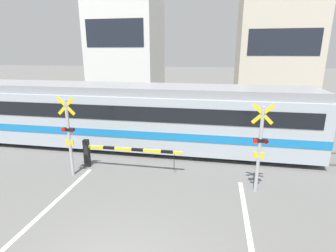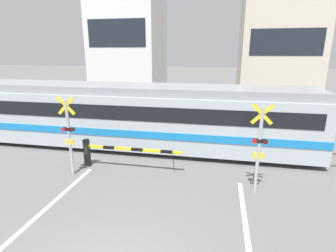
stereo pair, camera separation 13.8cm
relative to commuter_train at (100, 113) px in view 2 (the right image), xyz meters
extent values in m
cube|color=#5B564C|center=(3.78, -0.72, -1.60)|extent=(50.00, 0.10, 0.08)
cube|color=#5B564C|center=(3.78, 0.72, -1.60)|extent=(50.00, 0.10, 0.08)
cube|color=white|center=(0.85, -7.50, -1.64)|extent=(0.14, 9.09, 0.01)
cube|color=#ADB7C1|center=(0.00, 0.00, -0.18)|extent=(20.34, 2.80, 2.47)
cube|color=gray|center=(0.00, 0.00, 1.24)|extent=(20.14, 2.47, 0.36)
cube|color=#197AC6|center=(0.00, 0.00, -0.55)|extent=(20.36, 2.86, 0.32)
cube|color=black|center=(0.00, 0.00, 0.38)|extent=(19.53, 2.85, 0.64)
cylinder|color=black|center=(-6.30, 0.72, -1.26)|extent=(0.76, 0.12, 0.76)
cylinder|color=black|center=(6.31, -0.72, -1.26)|extent=(0.76, 0.12, 0.76)
cylinder|color=black|center=(6.31, 0.72, -1.26)|extent=(0.76, 0.12, 0.76)
cube|color=black|center=(0.60, -2.65, -1.06)|extent=(0.20, 0.20, 1.16)
cube|color=yellow|center=(2.57, -2.65, -0.76)|extent=(3.93, 0.09, 0.09)
cube|color=black|center=(1.59, -2.65, -0.76)|extent=(0.47, 0.10, 0.10)
cube|color=black|center=(2.76, -2.65, -0.76)|extent=(0.47, 0.10, 0.10)
cube|color=black|center=(3.94, -2.65, -0.76)|extent=(0.47, 0.10, 0.10)
cylinder|color=black|center=(4.22, -2.65, -1.16)|extent=(0.02, 0.02, 0.70)
cube|color=black|center=(6.95, 2.53, -1.06)|extent=(0.20, 0.20, 1.16)
cube|color=yellow|center=(4.99, 2.53, -0.76)|extent=(3.93, 0.09, 0.09)
cube|color=black|center=(5.97, 2.53, -0.76)|extent=(0.47, 0.10, 0.10)
cube|color=black|center=(4.79, 2.53, -0.76)|extent=(0.47, 0.10, 0.10)
cube|color=black|center=(3.62, 2.53, -0.76)|extent=(0.47, 0.10, 0.10)
cylinder|color=black|center=(3.34, 2.53, -1.16)|extent=(0.02, 0.02, 0.70)
cylinder|color=#B2B2B7|center=(0.40, -3.46, -0.18)|extent=(0.11, 0.11, 2.93)
cube|color=yellow|center=(0.40, -3.46, 1.05)|extent=(0.68, 0.04, 0.68)
cube|color=yellow|center=(0.40, -3.46, 1.05)|extent=(0.68, 0.04, 0.68)
cube|color=black|center=(0.40, -3.46, 0.18)|extent=(0.44, 0.12, 0.12)
cylinder|color=red|center=(0.23, -3.54, 0.18)|extent=(0.15, 0.03, 0.15)
cylinder|color=#4C0C0C|center=(0.57, -3.54, 0.18)|extent=(0.15, 0.03, 0.15)
cube|color=yellow|center=(0.40, -3.48, -0.32)|extent=(0.32, 0.03, 0.20)
cylinder|color=#B2B2B7|center=(7.15, -3.46, -0.18)|extent=(0.11, 0.11, 2.93)
cube|color=yellow|center=(7.15, -3.46, 1.05)|extent=(0.68, 0.04, 0.68)
cube|color=yellow|center=(7.15, -3.46, 1.05)|extent=(0.68, 0.04, 0.68)
cube|color=black|center=(7.15, -3.46, 0.18)|extent=(0.44, 0.12, 0.12)
cylinder|color=red|center=(6.98, -3.54, 0.18)|extent=(0.15, 0.03, 0.15)
cylinder|color=#4C0C0C|center=(7.32, -3.54, 0.18)|extent=(0.15, 0.03, 0.15)
cube|color=yellow|center=(7.15, -3.48, -0.32)|extent=(0.32, 0.03, 0.20)
cylinder|color=#23232D|center=(3.12, 4.34, -1.23)|extent=(0.13, 0.13, 0.83)
cylinder|color=#23232D|center=(3.26, 4.34, -1.23)|extent=(0.13, 0.13, 0.83)
cube|color=maroon|center=(3.19, 4.34, -0.49)|extent=(0.38, 0.22, 0.66)
sphere|color=tan|center=(3.19, 4.34, -0.04)|extent=(0.22, 0.22, 0.22)
cube|color=white|center=(-2.67, 12.37, 3.84)|extent=(5.85, 6.08, 10.95)
cube|color=#1E232D|center=(-2.67, 9.31, 4.38)|extent=(4.91, 0.03, 2.19)
cube|color=beige|center=(10.33, 12.37, 3.13)|extent=(6.06, 6.08, 9.53)
cube|color=#1E232D|center=(10.33, 9.31, 3.60)|extent=(5.09, 0.03, 1.91)
camera|label=1|loc=(5.70, -11.85, 2.92)|focal=28.00mm
camera|label=2|loc=(5.83, -11.82, 2.92)|focal=28.00mm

